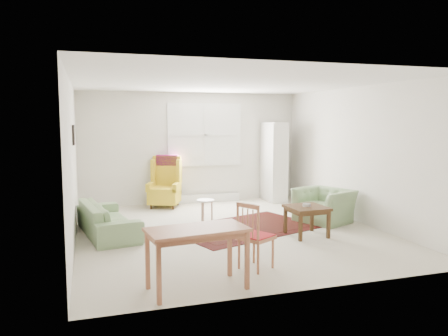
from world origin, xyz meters
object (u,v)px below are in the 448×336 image
object	(u,v)px
desk	(197,259)
desk_chair	(256,235)
cabinet	(274,162)
stool	(206,211)
coffee_table	(306,221)
sofa	(108,212)
wingback_chair	(164,182)
armchair	(324,202)

from	to	relation	value
desk	desk_chair	distance (m)	0.99
desk	cabinet	bearing A→B (deg)	57.32
stool	cabinet	size ratio (longest dim) A/B	0.24
cabinet	coffee_table	bearing A→B (deg)	-106.15
sofa	desk	bearing A→B (deg)	-172.63
wingback_chair	desk	distance (m)	4.72
sofa	stool	size ratio (longest dim) A/B	4.19
coffee_table	stool	distance (m)	1.93
desk_chair	sofa	bearing A→B (deg)	6.58
coffee_table	armchair	bearing A→B (deg)	45.26
desk	stool	bearing A→B (deg)	73.29
cabinet	desk_chair	world-z (taller)	cabinet
cabinet	desk_chair	xyz separation A→B (m)	(-2.14, -4.26, -0.48)
wingback_chair	desk	size ratio (longest dim) A/B	1.01
desk	sofa	bearing A→B (deg)	107.20
stool	wingback_chair	bearing A→B (deg)	106.39
armchair	desk_chair	world-z (taller)	desk_chair
sofa	cabinet	distance (m)	4.37
desk	coffee_table	bearing A→B (deg)	36.47
armchair	stool	world-z (taller)	armchair
coffee_table	desk	xyz separation A→B (m)	(-2.25, -1.66, 0.10)
armchair	desk_chair	xyz separation A→B (m)	(-2.16, -2.02, 0.07)
sofa	desk_chair	distance (m)	2.87
stool	desk_chair	distance (m)	2.62
desk	desk_chair	world-z (taller)	desk_chair
armchair	desk	bearing A→B (deg)	-74.81
sofa	wingback_chair	distance (m)	2.35
cabinet	stool	bearing A→B (deg)	-143.86
wingback_chair	desk	world-z (taller)	wingback_chair
sofa	desk	world-z (taller)	sofa
coffee_table	sofa	bearing A→B (deg)	160.82
armchair	stool	distance (m)	2.21
wingback_chair	cabinet	world-z (taller)	cabinet
sofa	stool	xyz separation A→B (m)	(1.76, 0.32, -0.15)
armchair	wingback_chair	world-z (taller)	wingback_chair
sofa	desk	xyz separation A→B (m)	(0.85, -2.74, -0.02)
stool	armchair	bearing A→B (deg)	-15.56
sofa	cabinet	xyz separation A→B (m)	(3.86, 1.96, 0.55)
desk_chair	coffee_table	bearing A→B (deg)	-78.67
cabinet	desk	bearing A→B (deg)	-124.65
cabinet	desk	xyz separation A→B (m)	(-3.01, -4.70, -0.56)
armchair	stool	bearing A→B (deg)	-129.37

